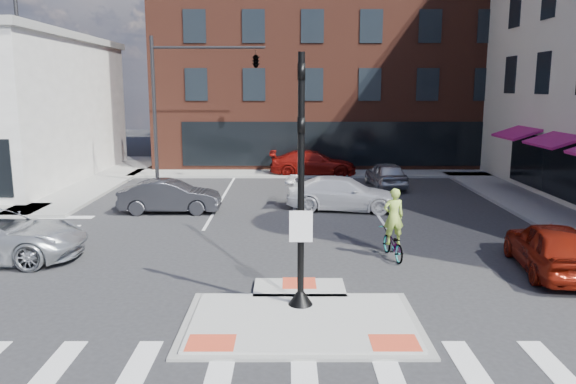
{
  "coord_description": "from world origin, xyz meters",
  "views": [
    {
      "loc": [
        -0.31,
        -12.52,
        5.31
      ],
      "look_at": [
        -0.3,
        5.24,
        2.0
      ],
      "focal_mm": 35.0,
      "sensor_mm": 36.0,
      "label": 1
    }
  ],
  "objects_px": {
    "bg_car_silver": "(386,174)",
    "red_sedan": "(552,247)",
    "bg_car_dark": "(170,196)",
    "bg_car_red": "(313,163)",
    "cyclist": "(393,235)",
    "white_pickup": "(344,194)"
  },
  "relations": [
    {
      "from": "bg_car_red",
      "to": "cyclist",
      "type": "height_order",
      "value": "cyclist"
    },
    {
      "from": "bg_car_silver",
      "to": "cyclist",
      "type": "distance_m",
      "value": 13.0
    },
    {
      "from": "bg_car_red",
      "to": "cyclist",
      "type": "relative_size",
      "value": 2.34
    },
    {
      "from": "bg_car_dark",
      "to": "cyclist",
      "type": "distance_m",
      "value": 10.67
    },
    {
      "from": "white_pickup",
      "to": "bg_car_dark",
      "type": "relative_size",
      "value": 1.17
    },
    {
      "from": "red_sedan",
      "to": "bg_car_silver",
      "type": "xyz_separation_m",
      "value": [
        -2.34,
        14.27,
        -0.06
      ]
    },
    {
      "from": "cyclist",
      "to": "bg_car_dark",
      "type": "bearing_deg",
      "value": -46.44
    },
    {
      "from": "bg_car_dark",
      "to": "cyclist",
      "type": "height_order",
      "value": "cyclist"
    },
    {
      "from": "white_pickup",
      "to": "red_sedan",
      "type": "bearing_deg",
      "value": -139.4
    },
    {
      "from": "bg_car_silver",
      "to": "cyclist",
      "type": "bearing_deg",
      "value": 76.59
    },
    {
      "from": "bg_car_dark",
      "to": "bg_car_red",
      "type": "distance_m",
      "value": 12.26
    },
    {
      "from": "bg_car_silver",
      "to": "bg_car_red",
      "type": "height_order",
      "value": "bg_car_red"
    },
    {
      "from": "red_sedan",
      "to": "bg_car_red",
      "type": "bearing_deg",
      "value": -64.74
    },
    {
      "from": "bg_car_silver",
      "to": "white_pickup",
      "type": "bearing_deg",
      "value": 59.0
    },
    {
      "from": "bg_car_silver",
      "to": "red_sedan",
      "type": "bearing_deg",
      "value": 94.76
    },
    {
      "from": "white_pickup",
      "to": "bg_car_dark",
      "type": "distance_m",
      "value": 7.54
    },
    {
      "from": "bg_car_dark",
      "to": "bg_car_red",
      "type": "relative_size",
      "value": 0.81
    },
    {
      "from": "red_sedan",
      "to": "white_pickup",
      "type": "xyz_separation_m",
      "value": [
        -5.19,
        8.54,
        -0.03
      ]
    },
    {
      "from": "red_sedan",
      "to": "cyclist",
      "type": "bearing_deg",
      "value": -11.3
    },
    {
      "from": "white_pickup",
      "to": "bg_car_dark",
      "type": "bearing_deg",
      "value": 103.18
    },
    {
      "from": "bg_car_silver",
      "to": "cyclist",
      "type": "xyz_separation_m",
      "value": [
        -2.0,
        -12.85,
        0.06
      ]
    },
    {
      "from": "white_pickup",
      "to": "bg_car_red",
      "type": "relative_size",
      "value": 0.95
    }
  ]
}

